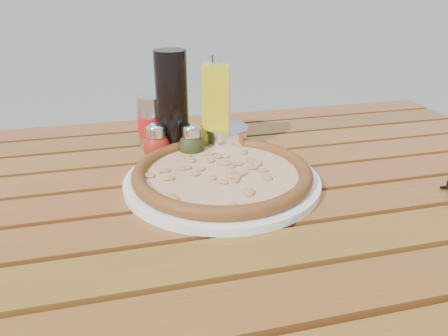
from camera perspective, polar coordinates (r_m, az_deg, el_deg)
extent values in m
cube|color=#321C0B|center=(1.55, 20.03, -6.75)|extent=(0.06, 0.06, 0.70)
cube|color=#351D0C|center=(0.82, 0.35, -5.65)|extent=(1.36, 0.86, 0.04)
cube|color=#572B0F|center=(0.57, 8.53, -17.34)|extent=(1.40, 0.09, 0.03)
cube|color=#59330F|center=(0.64, 5.04, -11.62)|extent=(1.40, 0.09, 0.03)
cube|color=#582B0F|center=(0.72, 2.41, -7.09)|extent=(1.40, 0.09, 0.03)
cube|color=#5D2910|center=(0.81, 0.35, -3.49)|extent=(1.40, 0.09, 0.03)
cube|color=#5E2D10|center=(0.89, -1.29, -0.58)|extent=(1.40, 0.09, 0.03)
cube|color=#5C3010|center=(0.98, -2.63, 1.80)|extent=(1.40, 0.09, 0.03)
cube|color=#4E2B0D|center=(1.08, -3.75, 3.77)|extent=(1.40, 0.09, 0.03)
cube|color=#5A270F|center=(1.17, -4.69, 5.42)|extent=(1.40, 0.09, 0.03)
cylinder|color=white|center=(0.81, -0.24, -1.67)|extent=(0.44, 0.44, 0.01)
cylinder|color=beige|center=(0.80, -0.24, -0.90)|extent=(0.40, 0.40, 0.01)
torus|color=black|center=(0.80, -0.24, -0.58)|extent=(0.42, 0.42, 0.03)
ellipsoid|color=#B22314|center=(0.91, -8.78, 2.78)|extent=(0.06, 0.06, 0.06)
cylinder|color=silver|center=(0.90, -8.91, 4.73)|extent=(0.04, 0.04, 0.02)
ellipsoid|color=silver|center=(0.90, -8.95, 5.27)|extent=(0.04, 0.04, 0.02)
ellipsoid|color=#333A17|center=(0.91, -4.25, 2.79)|extent=(0.07, 0.07, 0.06)
cylinder|color=silver|center=(0.89, -4.32, 4.76)|extent=(0.05, 0.05, 0.02)
ellipsoid|color=silver|center=(0.89, -4.34, 5.31)|extent=(0.04, 0.04, 0.02)
cylinder|color=black|center=(0.92, -6.79, 8.31)|extent=(0.07, 0.07, 0.22)
cylinder|color=silver|center=(0.97, -9.23, 5.88)|extent=(0.08, 0.08, 0.12)
cylinder|color=red|center=(0.97, -9.21, 5.60)|extent=(0.08, 0.08, 0.04)
cube|color=gold|center=(0.93, -0.99, 7.63)|extent=(0.07, 0.07, 0.19)
cylinder|color=white|center=(0.90, -1.04, 14.02)|extent=(0.03, 0.03, 0.02)
cylinder|color=white|center=(0.95, 0.23, 3.61)|extent=(0.10, 0.10, 0.05)
cylinder|color=silver|center=(0.94, 0.24, 5.27)|extent=(0.11, 0.11, 0.01)
sphere|color=white|center=(0.93, 0.24, 5.74)|extent=(0.02, 0.02, 0.01)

